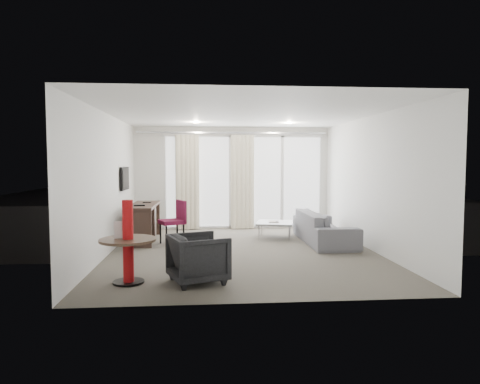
{
  "coord_description": "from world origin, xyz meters",
  "views": [
    {
      "loc": [
        -0.72,
        -8.04,
        1.71
      ],
      "look_at": [
        0.0,
        0.6,
        1.1
      ],
      "focal_mm": 32.0,
      "sensor_mm": 36.0,
      "label": 1
    }
  ],
  "objects": [
    {
      "name": "ceiling",
      "position": [
        0.0,
        0.0,
        2.6
      ],
      "size": [
        5.0,
        6.0,
        0.0
      ],
      "primitive_type": "cube",
      "color": "white",
      "rests_on": "ground"
    },
    {
      "name": "round_table",
      "position": [
        -1.8,
        -1.99,
        0.32
      ],
      "size": [
        0.92,
        0.92,
        0.63
      ],
      "primitive_type": null,
      "rotation": [
        0.0,
        0.0,
        0.18
      ],
      "color": "#443123",
      "rests_on": "floor"
    },
    {
      "name": "terrace_slab",
      "position": [
        0.3,
        4.5,
        -0.06
      ],
      "size": [
        5.6,
        3.0,
        0.12
      ],
      "primitive_type": "cube",
      "color": "#4D4D50",
      "rests_on": "ground"
    },
    {
      "name": "rattan_chair_b",
      "position": [
        2.2,
        4.98,
        0.36
      ],
      "size": [
        0.65,
        0.65,
        0.73
      ],
      "primitive_type": null,
      "rotation": [
        0.0,
        0.0,
        -0.39
      ],
      "color": "#503824",
      "rests_on": "terrace_slab"
    },
    {
      "name": "floor",
      "position": [
        0.0,
        0.0,
        0.0
      ],
      "size": [
        5.0,
        6.0,
        0.0
      ],
      "primitive_type": "cube",
      "color": "#544F45",
      "rests_on": "ground"
    },
    {
      "name": "desk",
      "position": [
        -2.03,
        1.29,
        0.4
      ],
      "size": [
        0.53,
        1.7,
        0.8
      ],
      "primitive_type": null,
      "color": "#33231C",
      "rests_on": "floor"
    },
    {
      "name": "wall_front",
      "position": [
        0.0,
        -3.0,
        1.3
      ],
      "size": [
        5.0,
        0.0,
        2.6
      ],
      "primitive_type": "cube",
      "color": "silver",
      "rests_on": "ground"
    },
    {
      "name": "curtain_right",
      "position": [
        0.25,
        2.82,
        1.2
      ],
      "size": [
        0.6,
        0.2,
        2.38
      ],
      "primitive_type": null,
      "color": "beige",
      "rests_on": "ground"
    },
    {
      "name": "downlight_b",
      "position": [
        1.2,
        1.6,
        2.59
      ],
      "size": [
        0.12,
        0.12,
        0.02
      ],
      "primitive_type": "cylinder",
      "color": "#FFE0B2",
      "rests_on": "ceiling"
    },
    {
      "name": "wall_right",
      "position": [
        2.5,
        0.0,
        1.3
      ],
      "size": [
        0.0,
        6.0,
        2.6
      ],
      "primitive_type": "cube",
      "color": "silver",
      "rests_on": "ground"
    },
    {
      "name": "remote",
      "position": [
        0.91,
        1.41,
        0.36
      ],
      "size": [
        0.1,
        0.16,
        0.02
      ],
      "primitive_type": null,
      "rotation": [
        0.0,
        0.0,
        -0.35
      ],
      "color": "black",
      "rests_on": "coffee_table"
    },
    {
      "name": "rattan_table",
      "position": [
        1.63,
        4.59,
        0.24
      ],
      "size": [
        0.55,
        0.55,
        0.48
      ],
      "primitive_type": null,
      "rotation": [
        0.0,
        0.0,
        0.17
      ],
      "color": "#503824",
      "rests_on": "terrace_slab"
    },
    {
      "name": "window_frame",
      "position": [
        0.3,
        2.97,
        1.2
      ],
      "size": [
        4.1,
        0.06,
        2.44
      ],
      "primitive_type": null,
      "color": "white",
      "rests_on": "ground"
    },
    {
      "name": "menu_card",
      "position": [
        -1.93,
        -1.96,
        0.72
      ],
      "size": [
        0.13,
        0.05,
        0.24
      ],
      "primitive_type": null,
      "rotation": [
        0.0,
        0.0,
        0.26
      ],
      "color": "white",
      "rests_on": "round_table"
    },
    {
      "name": "balustrade",
      "position": [
        0.3,
        5.95,
        0.5
      ],
      "size": [
        5.5,
        0.06,
        1.05
      ],
      "primitive_type": null,
      "color": "#B2B2B7",
      "rests_on": "terrace_slab"
    },
    {
      "name": "sofa",
      "position": [
        1.81,
        0.8,
        0.33
      ],
      "size": [
        0.88,
        2.24,
        0.65
      ],
      "primitive_type": "imported",
      "rotation": [
        0.0,
        0.0,
        1.57
      ],
      "color": "slate",
      "rests_on": "floor"
    },
    {
      "name": "magazine",
      "position": [
        0.84,
        1.45,
        0.36
      ],
      "size": [
        0.25,
        0.3,
        0.02
      ],
      "primitive_type": null,
      "rotation": [
        0.0,
        0.0,
        -0.14
      ],
      "color": "gray",
      "rests_on": "coffee_table"
    },
    {
      "name": "downlight_a",
      "position": [
        -0.9,
        1.6,
        2.59
      ],
      "size": [
        0.12,
        0.12,
        0.02
      ],
      "primitive_type": "cylinder",
      "color": "#FFE0B2",
      "rests_on": "ceiling"
    },
    {
      "name": "red_lamp",
      "position": [
        -1.79,
        -2.02,
        0.59
      ],
      "size": [
        0.24,
        0.24,
        1.18
      ],
      "primitive_type": "cylinder",
      "rotation": [
        0.0,
        0.0,
        -0.04
      ],
      "color": "#AE0F12",
      "rests_on": "floor"
    },
    {
      "name": "desk_chair",
      "position": [
        -1.4,
        0.88,
        0.46
      ],
      "size": [
        0.65,
        0.63,
        0.91
      ],
      "primitive_type": null,
      "rotation": [
        0.0,
        0.0,
        0.42
      ],
      "color": "maroon",
      "rests_on": "floor"
    },
    {
      "name": "window_panel",
      "position": [
        0.3,
        2.98,
        1.2
      ],
      "size": [
        4.0,
        0.02,
        2.38
      ],
      "primitive_type": null,
      "color": "white",
      "rests_on": "ground"
    },
    {
      "name": "wall_left",
      "position": [
        -2.5,
        0.0,
        1.3
      ],
      "size": [
        0.0,
        6.0,
        2.6
      ],
      "primitive_type": "cube",
      "color": "silver",
      "rests_on": "ground"
    },
    {
      "name": "tv",
      "position": [
        -2.46,
        1.45,
        1.35
      ],
      "size": [
        0.05,
        0.8,
        0.5
      ],
      "primitive_type": null,
      "color": "black",
      "rests_on": "wall_left"
    },
    {
      "name": "tub_armchair",
      "position": [
        -0.81,
        -2.03,
        0.35
      ],
      "size": [
        0.97,
        0.95,
        0.69
      ],
      "primitive_type": "imported",
      "rotation": [
        0.0,
        0.0,
        1.92
      ],
      "color": "black",
      "rests_on": "floor"
    },
    {
      "name": "curtain_left",
      "position": [
        -1.15,
        2.82,
        1.2
      ],
      "size": [
        0.6,
        0.2,
        2.38
      ],
      "primitive_type": null,
      "color": "beige",
      "rests_on": "ground"
    },
    {
      "name": "rattan_chair_a",
      "position": [
        0.78,
        3.87,
        0.37
      ],
      "size": [
        0.61,
        0.61,
        0.73
      ],
      "primitive_type": null,
      "rotation": [
        0.0,
        0.0,
        0.25
      ],
      "color": "#503824",
      "rests_on": "terrace_slab"
    },
    {
      "name": "curtain_track",
      "position": [
        0.0,
        2.82,
        2.45
      ],
      "size": [
        4.8,
        0.04,
        0.04
      ],
      "primitive_type": null,
      "color": "#B2B2B7",
      "rests_on": "ceiling"
    },
    {
      "name": "coffee_table",
      "position": [
        0.86,
        1.42,
        0.18
      ],
      "size": [
        0.96,
        0.96,
        0.36
      ],
      "primitive_type": null,
      "rotation": [
        0.0,
        0.0,
        -0.23
      ],
      "color": "gray",
      "rests_on": "floor"
    }
  ]
}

